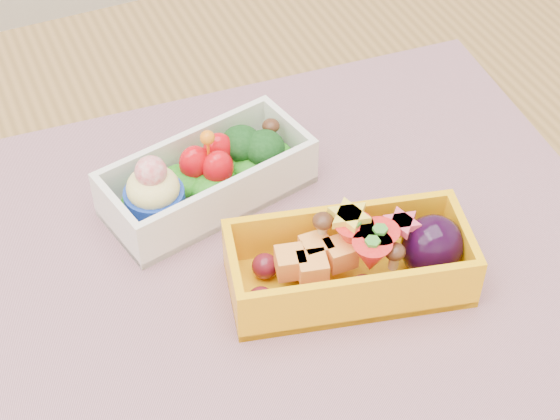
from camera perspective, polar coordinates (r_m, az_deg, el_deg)
name	(u,v)px	position (r m, az deg, el deg)	size (l,w,h in m)	color
table	(289,328)	(0.80, 0.56, -7.38)	(1.20, 0.80, 0.75)	brown
placemat	(274,251)	(0.72, -0.38, -2.58)	(0.55, 0.42, 0.00)	gray
bento_white	(206,178)	(0.75, -4.61, 2.03)	(0.18, 0.11, 0.07)	silver
bento_yellow	(355,261)	(0.68, 4.70, -3.19)	(0.19, 0.12, 0.06)	#FFAF0D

